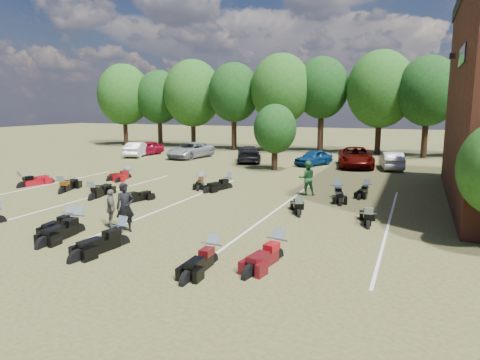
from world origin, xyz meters
The scene contains 31 objects.
ground centered at (0.00, 0.00, 0.00)m, with size 160.00×160.00×0.00m, color brown.
car_0 centered at (-16.78, 20.11, 0.68)m, with size 1.62×4.02×1.37m, color maroon.
car_1 centered at (-16.80, 18.77, 0.68)m, with size 1.45×4.15×1.37m, color silver.
car_2 centered at (-11.54, 19.69, 0.72)m, with size 2.39×5.19×1.44m, color gray.
car_3 centered at (-5.50, 19.15, 0.70)m, with size 1.95×4.80×1.39m, color black.
car_4 centered at (0.17, 19.11, 0.64)m, with size 1.50×3.74×1.27m, color navy.
car_5 centered at (6.13, 19.31, 0.68)m, with size 1.43×4.11×1.35m, color #A1A19D.
car_6 centered at (3.43, 19.51, 0.78)m, with size 2.60×5.63×1.56m, color #540804.
person_black centered at (-2.28, -2.06, 0.95)m, with size 0.70×0.46×1.91m, color black.
person_green centered at (2.48, 7.37, 0.93)m, with size 0.91×0.71×1.86m, color #2A7137.
person_grey centered at (-3.16, -1.81, 0.78)m, with size 0.91×0.38×1.55m, color #615D53.
motorcycle_2 centered at (-4.82, -2.38, 0.00)m, with size 0.65×2.05×1.14m, color black, non-canonical shape.
motorcycle_3 centered at (-3.92, -2.87, 0.00)m, with size 0.80×2.50×1.39m, color black, non-canonical shape.
motorcycle_4 centered at (-1.44, -3.47, 0.00)m, with size 0.80×2.52×1.41m, color black, non-canonical shape.
motorcycle_5 centered at (2.25, -3.79, 0.00)m, with size 0.71×2.24×1.25m, color black, non-canonical shape.
motorcycle_6 centered at (3.99, -2.67, 0.00)m, with size 0.76×2.40×1.34m, color #4D0B10, non-canonical shape.
motorcycle_7 centered at (-13.67, 3.03, 0.00)m, with size 0.77×2.42×1.35m, color maroon, non-canonical shape.
motorcycle_8 centered at (-10.17, 2.61, 0.00)m, with size 0.80×2.50×1.39m, color black, non-canonical shape.
motorcycle_9 centered at (-7.47, 1.98, 0.00)m, with size 0.80×2.50×1.39m, color black, non-canonical shape.
motorcycle_10 centered at (-5.24, 1.88, 0.00)m, with size 0.66×2.08×1.16m, color black, non-canonical shape.
motorcycle_12 centered at (3.25, 2.81, 0.00)m, with size 0.68×2.12×1.18m, color black, non-canonical shape.
motorcycle_13 centered at (6.27, 2.10, 0.00)m, with size 0.67×2.12×1.18m, color black, non-canonical shape.
motorcycle_14 centered at (-10.01, 8.26, 0.00)m, with size 0.64×2.01×1.12m, color #500B0B, non-canonical shape.
motorcycle_15 centered at (-9.88, 8.09, 0.00)m, with size 0.66×2.08×1.16m, color maroon, non-canonical shape.
motorcycle_16 centered at (-2.23, 7.43, 0.00)m, with size 0.74×2.32×1.30m, color black, non-canonical shape.
motorcycle_17 centered at (-4.09, 7.65, 0.00)m, with size 0.67×2.09×1.17m, color black, non-canonical shape.
motorcycle_19 centered at (4.14, 7.35, 0.00)m, with size 0.76×2.37×1.32m, color black, non-canonical shape.
motorcycle_20 centered at (5.45, 8.80, 0.00)m, with size 0.65×2.05×1.14m, color black, non-canonical shape.
tree_line centered at (-1.00, 29.00, 6.31)m, with size 56.00×6.00×9.79m.
young_tree_midfield centered at (-2.00, 15.50, 3.09)m, with size 3.20×3.20×4.70m.
parking_lines centered at (-3.00, 3.00, 0.01)m, with size 20.10×14.00×0.01m.
Camera 1 is at (7.87, -15.05, 4.79)m, focal length 32.00 mm.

